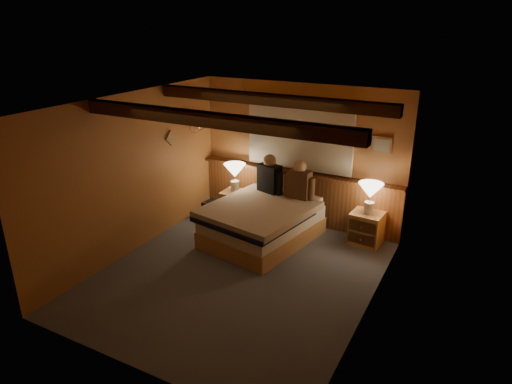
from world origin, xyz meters
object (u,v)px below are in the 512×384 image
Objects in this scene: nightstand_right at (366,228)px; lamp_right at (370,192)px; lamp_left at (235,172)px; person_right at (299,182)px; duffel_bag at (217,211)px; bed at (262,222)px; person_left at (270,176)px; nightstand_left at (236,205)px.

nightstand_right is 0.61m from lamp_right.
lamp_left is at bearing -173.08° from nightstand_right.
person_right is (-1.12, -0.11, 0.62)m from nightstand_right.
duffel_bag is (-2.60, -0.31, -0.11)m from nightstand_right.
bed is 3.83× the size of duffel_bag.
person_left is 0.55m from person_right.
person_left reaches higher than lamp_left.
bed is 3.86× the size of nightstand_right.
nightstand_left is at bearing -43.28° from lamp_left.
lamp_left is 1.21m from person_right.
duffel_bag is at bearing -151.99° from nightstand_left.
bed is 1.65m from nightstand_right.
lamp_right is (1.52, 0.67, 0.55)m from bed.
nightstand_left is at bearing -176.67° from lamp_right.
bed is at bearing -34.54° from nightstand_left.
duffel_bag is (-0.27, -0.19, -0.71)m from lamp_left.
nightstand_left is 0.35m from duffel_bag.
person_left is at bearing 115.75° from bed.
nightstand_right is at bearing 7.96° from person_right.
nightstand_left is at bearing 36.22° from duffel_bag.
lamp_left is 2.34m from lamp_right.
lamp_right is at bearing 2.69° from lamp_left.
nightstand_left is 1.03× the size of lamp_left.
nightstand_left is at bearing -176.23° from person_right.
person_left is at bearing -172.87° from nightstand_right.
nightstand_right is 1.79m from person_left.
lamp_right is (2.32, 0.13, 0.62)m from nightstand_left.
duffel_bag is (-1.09, 0.37, -0.17)m from bed.
lamp_right reaches higher than nightstand_left.
bed is 3.00× the size of person_left.
lamp_right is at bearing 2.68° from nightstand_left.
duffel_bag is (-0.93, -0.21, -0.73)m from person_left.
lamp_right reaches higher than lamp_left.
lamp_left is 0.76× the size of person_right.
nightstand_right is at bearing 34.34° from bed.
duffel_bag is at bearing -145.25° from lamp_left.
lamp_right is at bearing 7.40° from person_right.
bed reaches higher than nightstand_right.
lamp_left is (-2.33, -0.12, 0.60)m from nightstand_right.
nightstand_right is 2.41m from lamp_left.
bed is 3.07× the size of person_right.
person_right is (1.21, 0.01, 0.02)m from lamp_left.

